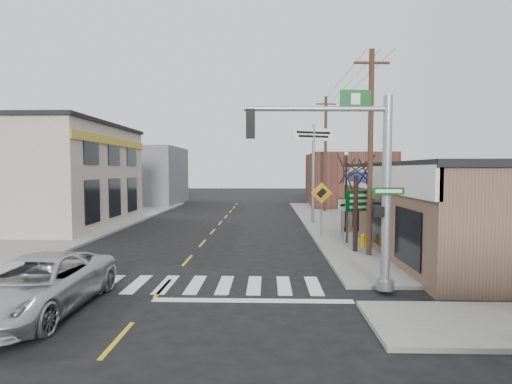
{
  "coord_description": "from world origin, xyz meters",
  "views": [
    {
      "loc": [
        3.43,
        -12.86,
        3.91
      ],
      "look_at": [
        2.88,
        6.71,
        2.8
      ],
      "focal_mm": 28.0,
      "sensor_mm": 36.0,
      "label": 1
    }
  ],
  "objects_px": {
    "lamp_post": "(347,185)",
    "utility_pole_far": "(325,153)",
    "utility_pole_near": "(370,151)",
    "bare_tree": "(356,162)",
    "suv": "(37,285)",
    "traffic_signal_pole": "(363,172)",
    "dance_center_sign": "(313,149)",
    "fire_hydrant": "(363,240)",
    "guide_sign": "(361,207)"
  },
  "relations": [
    {
      "from": "utility_pole_far",
      "to": "lamp_post",
      "type": "bearing_deg",
      "value": -97.37
    },
    {
      "from": "bare_tree",
      "to": "utility_pole_near",
      "type": "bearing_deg",
      "value": -61.98
    },
    {
      "from": "utility_pole_far",
      "to": "suv",
      "type": "bearing_deg",
      "value": -119.24
    },
    {
      "from": "fire_hydrant",
      "to": "utility_pole_near",
      "type": "height_order",
      "value": "utility_pole_near"
    },
    {
      "from": "utility_pole_near",
      "to": "utility_pole_far",
      "type": "distance_m",
      "value": 18.94
    },
    {
      "from": "suv",
      "to": "guide_sign",
      "type": "bearing_deg",
      "value": 42.49
    },
    {
      "from": "bare_tree",
      "to": "utility_pole_near",
      "type": "relative_size",
      "value": 0.59
    },
    {
      "from": "utility_pole_far",
      "to": "dance_center_sign",
      "type": "bearing_deg",
      "value": -109.43
    },
    {
      "from": "suv",
      "to": "traffic_signal_pole",
      "type": "xyz_separation_m",
      "value": [
        9.24,
        1.95,
        3.06
      ]
    },
    {
      "from": "bare_tree",
      "to": "guide_sign",
      "type": "bearing_deg",
      "value": 70.86
    },
    {
      "from": "traffic_signal_pole",
      "to": "fire_hydrant",
      "type": "xyz_separation_m",
      "value": [
        1.66,
        6.76,
        -3.33
      ]
    },
    {
      "from": "traffic_signal_pole",
      "to": "dance_center_sign",
      "type": "relative_size",
      "value": 0.89
    },
    {
      "from": "suv",
      "to": "dance_center_sign",
      "type": "distance_m",
      "value": 20.91
    },
    {
      "from": "fire_hydrant",
      "to": "lamp_post",
      "type": "bearing_deg",
      "value": 87.74
    },
    {
      "from": "lamp_post",
      "to": "utility_pole_near",
      "type": "relative_size",
      "value": 0.54
    },
    {
      "from": "traffic_signal_pole",
      "to": "utility_pole_far",
      "type": "bearing_deg",
      "value": 82.18
    },
    {
      "from": "guide_sign",
      "to": "bare_tree",
      "type": "xyz_separation_m",
      "value": [
        -0.7,
        -2.02,
        2.25
      ]
    },
    {
      "from": "fire_hydrant",
      "to": "dance_center_sign",
      "type": "distance_m",
      "value": 10.6
    },
    {
      "from": "lamp_post",
      "to": "dance_center_sign",
      "type": "height_order",
      "value": "dance_center_sign"
    },
    {
      "from": "bare_tree",
      "to": "utility_pole_near",
      "type": "xyz_separation_m",
      "value": [
        0.42,
        -0.8,
        0.46
      ]
    },
    {
      "from": "guide_sign",
      "to": "fire_hydrant",
      "type": "distance_m",
      "value": 1.9
    },
    {
      "from": "traffic_signal_pole",
      "to": "utility_pole_far",
      "type": "relative_size",
      "value": 0.6
    },
    {
      "from": "lamp_post",
      "to": "bare_tree",
      "type": "xyz_separation_m",
      "value": [
        -0.76,
        -5.87,
        1.31
      ]
    },
    {
      "from": "suv",
      "to": "utility_pole_near",
      "type": "xyz_separation_m",
      "value": [
        10.76,
        7.06,
        3.95
      ]
    },
    {
      "from": "lamp_post",
      "to": "utility_pole_far",
      "type": "relative_size",
      "value": 0.47
    },
    {
      "from": "suv",
      "to": "utility_pole_far",
      "type": "bearing_deg",
      "value": 66.7
    },
    {
      "from": "utility_pole_near",
      "to": "utility_pole_far",
      "type": "height_order",
      "value": "utility_pole_far"
    },
    {
      "from": "guide_sign",
      "to": "utility_pole_near",
      "type": "relative_size",
      "value": 0.32
    },
    {
      "from": "suv",
      "to": "bare_tree",
      "type": "xyz_separation_m",
      "value": [
        10.34,
        7.86,
        3.49
      ]
    },
    {
      "from": "suv",
      "to": "traffic_signal_pole",
      "type": "bearing_deg",
      "value": 12.6
    },
    {
      "from": "bare_tree",
      "to": "utility_pole_far",
      "type": "distance_m",
      "value": 18.19
    },
    {
      "from": "guide_sign",
      "to": "dance_center_sign",
      "type": "height_order",
      "value": "dance_center_sign"
    },
    {
      "from": "lamp_post",
      "to": "bare_tree",
      "type": "distance_m",
      "value": 6.06
    },
    {
      "from": "utility_pole_far",
      "to": "traffic_signal_pole",
      "type": "bearing_deg",
      "value": -100.76
    },
    {
      "from": "fire_hydrant",
      "to": "dance_center_sign",
      "type": "relative_size",
      "value": 0.1
    },
    {
      "from": "suv",
      "to": "fire_hydrant",
      "type": "xyz_separation_m",
      "value": [
        10.9,
        8.71,
        -0.26
      ]
    },
    {
      "from": "lamp_post",
      "to": "utility_pole_far",
      "type": "xyz_separation_m",
      "value": [
        0.45,
        12.25,
        2.49
      ]
    },
    {
      "from": "suv",
      "to": "lamp_post",
      "type": "height_order",
      "value": "lamp_post"
    },
    {
      "from": "dance_center_sign",
      "to": "utility_pole_far",
      "type": "bearing_deg",
      "value": 53.8
    },
    {
      "from": "fire_hydrant",
      "to": "utility_pole_far",
      "type": "distance_m",
      "value": 17.96
    },
    {
      "from": "utility_pole_far",
      "to": "utility_pole_near",
      "type": "bearing_deg",
      "value": -97.65
    },
    {
      "from": "suv",
      "to": "utility_pole_far",
      "type": "height_order",
      "value": "utility_pole_far"
    },
    {
      "from": "suv",
      "to": "lamp_post",
      "type": "bearing_deg",
      "value": 51.72
    },
    {
      "from": "traffic_signal_pole",
      "to": "utility_pole_far",
      "type": "distance_m",
      "value": 24.19
    },
    {
      "from": "utility_pole_far",
      "to": "fire_hydrant",
      "type": "bearing_deg",
      "value": -97.42
    },
    {
      "from": "suv",
      "to": "utility_pole_far",
      "type": "relative_size",
      "value": 0.53
    },
    {
      "from": "lamp_post",
      "to": "utility_pole_far",
      "type": "distance_m",
      "value": 12.51
    },
    {
      "from": "utility_pole_near",
      "to": "bare_tree",
      "type": "bearing_deg",
      "value": 114.36
    },
    {
      "from": "fire_hydrant",
      "to": "guide_sign",
      "type": "bearing_deg",
      "value": 83.26
    },
    {
      "from": "suv",
      "to": "utility_pole_near",
      "type": "bearing_deg",
      "value": 33.94
    }
  ]
}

